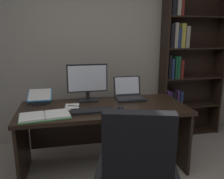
{
  "coord_description": "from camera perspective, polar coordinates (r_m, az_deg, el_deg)",
  "views": [
    {
      "loc": [
        -0.5,
        -1.22,
        1.53
      ],
      "look_at": [
        -0.01,
        1.13,
        0.94
      ],
      "focal_mm": 37.41,
      "sensor_mm": 36.0,
      "label": 1
    }
  ],
  "objects": [
    {
      "name": "open_binder",
      "position": [
        2.34,
        -16.09,
        -6.16
      ],
      "size": [
        0.51,
        0.32,
        0.02
      ],
      "rotation": [
        0.0,
        0.0,
        0.12
      ],
      "color": "green",
      "rests_on": "desk"
    },
    {
      "name": "desk",
      "position": [
        2.69,
        -2.27,
        -7.64
      ],
      "size": [
        1.81,
        0.76,
        0.74
      ],
      "color": "black",
      "rests_on": "ground"
    },
    {
      "name": "keyboard",
      "position": [
        2.39,
        -4.92,
        -5.2
      ],
      "size": [
        0.42,
        0.15,
        0.02
      ],
      "primitive_type": "cube",
      "color": "black",
      "rests_on": "desk"
    },
    {
      "name": "monitor",
      "position": [
        2.72,
        -6.03,
        1.67
      ],
      "size": [
        0.47,
        0.16,
        0.44
      ],
      "color": "black",
      "rests_on": "desk"
    },
    {
      "name": "reading_stand_with_book",
      "position": [
        2.83,
        -17.25,
        -1.65
      ],
      "size": [
        0.27,
        0.29,
        0.13
      ],
      "color": "black",
      "rests_on": "desk"
    },
    {
      "name": "wall_back",
      "position": [
        3.37,
        -3.24,
        11.27
      ],
      "size": [
        5.07,
        0.12,
        2.77
      ],
      "primitive_type": "cube",
      "color": "#A89E8E",
      "rests_on": "ground"
    },
    {
      "name": "notepad",
      "position": [
        2.56,
        -9.71,
        -4.18
      ],
      "size": [
        0.17,
        0.22,
        0.01
      ],
      "primitive_type": "cube",
      "rotation": [
        0.0,
        0.0,
        -0.08
      ],
      "color": "white",
      "rests_on": "desk"
    },
    {
      "name": "laptop",
      "position": [
        2.86,
        4.22,
        -1.1
      ],
      "size": [
        0.34,
        0.32,
        0.25
      ],
      "color": "black",
      "rests_on": "desk"
    },
    {
      "name": "bookshelf",
      "position": [
        3.6,
        17.41,
        6.41
      ],
      "size": [
        0.92,
        0.26,
        2.18
      ],
      "color": "black",
      "rests_on": "ground"
    },
    {
      "name": "pen",
      "position": [
        2.56,
        -9.27,
        -3.96
      ],
      "size": [
        0.13,
        0.06,
        0.01
      ],
      "primitive_type": "cylinder",
      "rotation": [
        0.0,
        1.57,
        -0.37
      ],
      "color": "black",
      "rests_on": "notepad"
    },
    {
      "name": "computer_mouse",
      "position": [
        2.44,
        2.12,
        -4.58
      ],
      "size": [
        0.06,
        0.1,
        0.04
      ],
      "primitive_type": "ellipsoid",
      "color": "black",
      "rests_on": "desk"
    }
  ]
}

